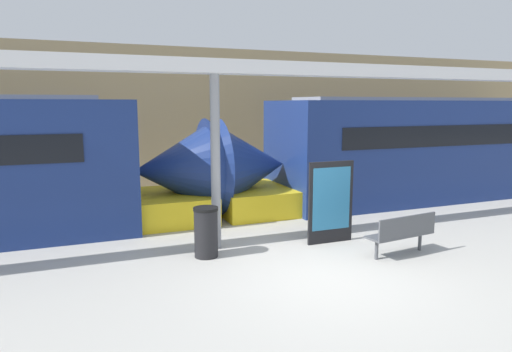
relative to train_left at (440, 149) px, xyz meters
name	(u,v)px	position (x,y,z in m)	size (l,w,h in m)	color
ground_plane	(327,277)	(-7.21, -5.05, -1.52)	(60.00, 60.00, 0.00)	#B2AFA8
station_wall	(192,118)	(-7.21, 4.67, 0.98)	(56.00, 0.20, 5.00)	tan
train_left	(440,149)	(0.00, 0.00, 0.00)	(15.84, 2.93, 3.20)	navy
bench_near	(403,232)	(-5.25, -4.62, -1.03)	(1.53, 0.62, 0.84)	#4C4F54
trash_bin	(206,232)	(-8.89, -3.22, -1.02)	(0.49, 0.49, 1.00)	black
poster_board	(331,202)	(-6.12, -3.32, -0.61)	(1.07, 0.07, 1.79)	black
support_column_near	(216,163)	(-8.53, -2.71, 0.28)	(0.20, 0.20, 3.60)	gray
canopy_beam	(214,67)	(-8.53, -2.71, 2.22)	(28.00, 0.60, 0.28)	silver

